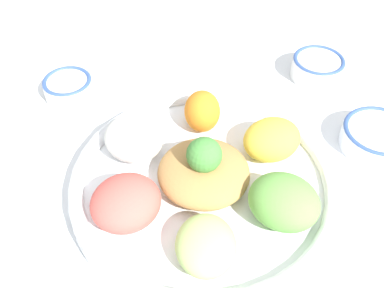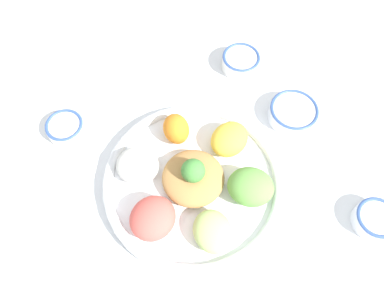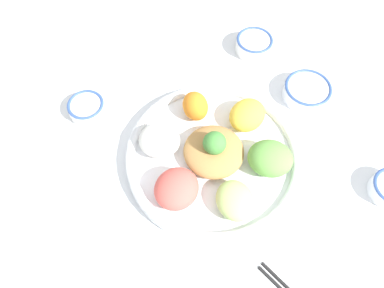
% 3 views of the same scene
% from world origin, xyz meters
% --- Properties ---
extents(ground_plane, '(2.40, 2.40, 0.00)m').
position_xyz_m(ground_plane, '(0.00, 0.00, 0.00)').
color(ground_plane, white).
extents(salad_platter, '(0.37, 0.37, 0.10)m').
position_xyz_m(salad_platter, '(-0.03, 0.02, 0.03)').
color(salad_platter, white).
rests_on(salad_platter, ground_plane).
extents(sauce_bowl_red, '(0.09, 0.09, 0.04)m').
position_xyz_m(sauce_bowl_red, '(0.03, 0.35, 0.02)').
color(sauce_bowl_red, white).
rests_on(sauce_bowl_red, ground_plane).
extents(rice_bowl_blue, '(0.11, 0.11, 0.04)m').
position_xyz_m(rice_bowl_blue, '(0.16, 0.22, 0.02)').
color(rice_bowl_blue, white).
rests_on(rice_bowl_blue, ground_plane).
extents(sauce_bowl_dark, '(0.08, 0.08, 0.04)m').
position_xyz_m(sauce_bowl_dark, '(0.33, 0.00, 0.02)').
color(sauce_bowl_dark, white).
rests_on(sauce_bowl_dark, ground_plane).
extents(rice_bowl_plain, '(0.08, 0.08, 0.04)m').
position_xyz_m(rice_bowl_plain, '(-0.33, 0.10, 0.02)').
color(rice_bowl_plain, white).
rests_on(rice_bowl_plain, ground_plane).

